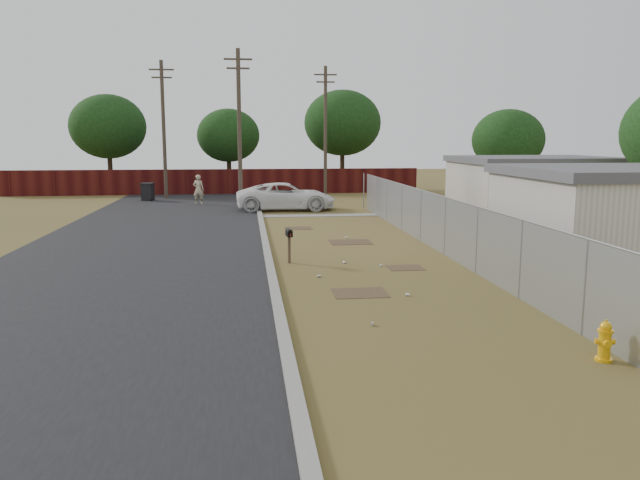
{
  "coord_description": "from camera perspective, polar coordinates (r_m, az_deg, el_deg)",
  "views": [
    {
      "loc": [
        -3.7,
        -20.58,
        3.99
      ],
      "look_at": [
        -1.6,
        -3.01,
        1.1
      ],
      "focal_mm": 35.0,
      "sensor_mm": 36.0,
      "label": 1
    }
  ],
  "objects": [
    {
      "name": "pickup_truck",
      "position": [
        35.12,
        -3.13,
        4.0
      ],
      "size": [
        5.59,
        2.66,
        1.54
      ],
      "primitive_type": "imported",
      "rotation": [
        0.0,
        0.0,
        1.55
      ],
      "color": "white",
      "rests_on": "ground"
    },
    {
      "name": "chainlink_fence",
      "position": [
        22.89,
        10.61,
        1.1
      ],
      "size": [
        0.1,
        27.06,
        2.02
      ],
      "color": "gray",
      "rests_on": "ground"
    },
    {
      "name": "privacy_fence",
      "position": [
        45.75,
        -9.7,
        5.27
      ],
      "size": [
        30.0,
        0.12,
        1.8
      ],
      "primitive_type": "cube",
      "color": "#44120E",
      "rests_on": "ground"
    },
    {
      "name": "street",
      "position": [
        29.07,
        -12.77,
        1.19
      ],
      "size": [
        15.1,
        60.0,
        0.12
      ],
      "color": "black",
      "rests_on": "ground"
    },
    {
      "name": "fire_hydrant",
      "position": [
        12.52,
        24.6,
        -8.45
      ],
      "size": [
        0.37,
        0.37,
        0.77
      ],
      "color": "#DF9F0B",
      "rests_on": "ground"
    },
    {
      "name": "pedestrian",
      "position": [
        38.69,
        -11.05,
        4.55
      ],
      "size": [
        0.75,
        0.58,
        1.83
      ],
      "primitive_type": "imported",
      "rotation": [
        0.0,
        0.0,
        2.91
      ],
      "color": "tan",
      "rests_on": "ground"
    },
    {
      "name": "houses",
      "position": [
        27.35,
        22.62,
        3.47
      ],
      "size": [
        9.3,
        17.24,
        3.1
      ],
      "color": "beige",
      "rests_on": "ground"
    },
    {
      "name": "horizon_trees",
      "position": [
        44.38,
        -0.94,
        10.1
      ],
      "size": [
        33.32,
        31.94,
        7.78
      ],
      "color": "#302015",
      "rests_on": "ground"
    },
    {
      "name": "ground",
      "position": [
        21.29,
        3.33,
        -1.54
      ],
      "size": [
        120.0,
        120.0,
        0.0
      ],
      "primitive_type": "plane",
      "color": "brown",
      "rests_on": "ground"
    },
    {
      "name": "scattered_litter",
      "position": [
        18.79,
        3.62,
        -2.88
      ],
      "size": [
        2.22,
        11.93,
        0.07
      ],
      "color": "silver",
      "rests_on": "ground"
    },
    {
      "name": "utility_poles",
      "position": [
        41.26,
        -6.86,
        10.19
      ],
      "size": [
        12.6,
        8.24,
        9.0
      ],
      "color": "#4F4134",
      "rests_on": "ground"
    },
    {
      "name": "trash_bin",
      "position": [
        41.86,
        -15.47,
        4.29
      ],
      "size": [
        0.87,
        0.95,
        1.15
      ],
      "color": "black",
      "rests_on": "ground"
    },
    {
      "name": "mailbox",
      "position": [
        20.07,
        -2.84,
        0.37
      ],
      "size": [
        0.22,
        0.49,
        1.13
      ],
      "color": "brown",
      "rests_on": "ground"
    }
  ]
}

